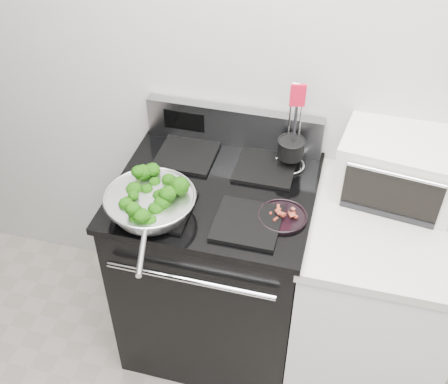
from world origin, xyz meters
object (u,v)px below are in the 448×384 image
(skillet, at_px, (150,203))
(utensil_holder, at_px, (291,153))
(toaster_oven, at_px, (399,166))
(gas_range, at_px, (216,265))
(bacon_plate, at_px, (282,214))

(skillet, relative_size, utensil_holder, 1.36)
(utensil_holder, relative_size, toaster_oven, 0.82)
(skillet, distance_m, utensil_holder, 0.62)
(toaster_oven, bearing_deg, gas_range, -156.86)
(skillet, relative_size, bacon_plate, 2.89)
(skillet, distance_m, bacon_plate, 0.49)
(gas_range, relative_size, bacon_plate, 6.06)
(toaster_oven, bearing_deg, skillet, -147.95)
(gas_range, xyz_separation_m, skillet, (-0.19, -0.21, 0.52))
(utensil_holder, bearing_deg, toaster_oven, -13.70)
(skillet, xyz_separation_m, bacon_plate, (0.48, 0.10, -0.04))
(bacon_plate, bearing_deg, utensil_holder, 94.74)
(gas_range, relative_size, toaster_oven, 2.34)
(gas_range, distance_m, toaster_oven, 0.91)
(utensil_holder, xyz_separation_m, toaster_oven, (0.42, -0.01, 0.03))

